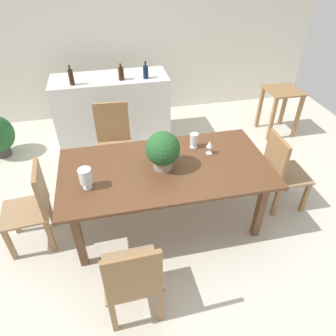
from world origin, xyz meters
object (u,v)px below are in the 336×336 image
Objects in this scene: chair_far_left at (114,138)px; chair_foot_end at (281,169)px; crystal_vase_center_near at (85,177)px; chair_near_left at (133,278)px; flower_centerpiece at (163,150)px; crystal_vase_left at (194,139)px; kitchen_counter at (113,108)px; dining_table at (166,173)px; side_table at (281,102)px; wine_glass at (210,145)px; chair_head_end at (34,204)px; wine_bottle_dark at (146,72)px; wine_bottle_tall at (121,73)px; wine_bottle_clear at (71,77)px.

chair_far_left is 2.04m from chair_foot_end.
chair_far_left reaches higher than crystal_vase_center_near.
chair_near_left is 1.19m from flower_centerpiece.
chair_near_left is at bearing 120.57° from chair_foot_end.
crystal_vase_left is 1.89m from kitchen_counter.
dining_table reaches higher than side_table.
chair_far_left is 1.19m from flower_centerpiece.
kitchen_counter is at bearing 80.80° from crystal_vase_center_near.
crystal_vase_center_near is 0.28× the size of side_table.
chair_near_left is 1.54m from wine_glass.
chair_head_end is 4.40× the size of crystal_vase_center_near.
wine_bottle_dark reaches higher than wine_glass.
chair_far_left is at bearing -105.03° from wine_bottle_tall.
dining_table is 1.12m from chair_far_left.
wine_bottle_tall is (-0.62, 1.54, 0.22)m from crystal_vase_left.
crystal_vase_center_near is at bearing 69.25° from chair_head_end.
crystal_vase_center_near is at bearing -104.54° from wine_bottle_tall.
wine_bottle_tall is at bearing 111.78° from crystal_vase_left.
chair_foot_end is at bearing -48.75° from kitchen_counter.
chair_near_left is 1.26× the size of side_table.
chair_head_end is at bearing -126.38° from chair_far_left.
dining_table is 1.12m from chair_near_left.
chair_near_left is 1.58m from crystal_vase_left.
chair_near_left is 0.98m from crystal_vase_center_near.
chair_head_end is 0.99× the size of chair_near_left.
dining_table is at bearing -62.99° from wine_bottle_clear.
flower_centerpiece reaches higher than chair_head_end.
flower_centerpiece reaches higher than crystal_vase_left.
wine_bottle_dark reaches higher than crystal_vase_left.
dining_table is at bearing -142.34° from crystal_vase_left.
chair_near_left is 3.86× the size of wine_bottle_dark.
wine_bottle_tall is (-1.56, 1.83, 0.56)m from chair_foot_end.
crystal_vase_center_near is (-0.76, -0.15, 0.21)m from dining_table.
crystal_vase_center_near reaches higher than dining_table.
crystal_vase_left is 0.69× the size of wine_bottle_dark.
chair_head_end is at bearing -155.82° from side_table.
crystal_vase_left is 0.10× the size of kitchen_counter.
wine_bottle_clear reaches higher than wine_bottle_dark.
chair_head_end is 1.32m from chair_near_left.
chair_far_left reaches higher than wine_glass.
kitchen_counter reaches higher than dining_table.
chair_near_left is 2.98m from kitchen_counter.
wine_bottle_dark is (-0.40, 1.68, 0.21)m from wine_glass.
wine_bottle_dark is (1.01, 0.03, -0.02)m from wine_bottle_clear.
crystal_vase_left is (0.83, -0.73, 0.32)m from chair_far_left.
chair_foot_end is at bearing -56.19° from wine_bottle_dark.
chair_near_left reaches higher than wine_glass.
dining_table is 2.30× the size of chair_head_end.
wine_bottle_tall reaches higher than side_table.
wine_glass is (0.50, 0.14, 0.19)m from dining_table.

